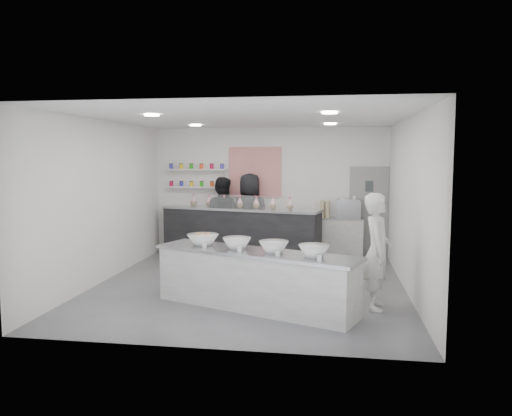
{
  "coord_description": "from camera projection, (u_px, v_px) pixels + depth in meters",
  "views": [
    {
      "loc": [
        1.44,
        -8.69,
        2.32
      ],
      "look_at": [
        0.07,
        0.4,
        1.38
      ],
      "focal_mm": 35.0,
      "sensor_mm": 36.0,
      "label": 1
    }
  ],
  "objects": [
    {
      "name": "staff_right",
      "position": [
        250.0,
        215.0,
        11.64
      ],
      "size": [
        1.04,
        0.76,
        1.95
      ],
      "primitive_type": "imported",
      "rotation": [
        0.0,
        0.0,
        2.99
      ],
      "color": "black",
      "rests_on": "floor"
    },
    {
      "name": "back_wall",
      "position": [
        270.0,
        192.0,
        11.8
      ],
      "size": [
        5.5,
        0.0,
        5.5
      ],
      "primitive_type": "plane",
      "rotation": [
        1.57,
        0.0,
        0.0
      ],
      "color": "white",
      "rests_on": "floor"
    },
    {
      "name": "espresso_machine",
      "position": [
        348.0,
        209.0,
        11.34
      ],
      "size": [
        0.54,
        0.37,
        0.41
      ],
      "primitive_type": "cube",
      "color": "#93969E",
      "rests_on": "espresso_ledge"
    },
    {
      "name": "preserve_jars",
      "position": [
        196.0,
        175.0,
        11.9
      ],
      "size": [
        1.45,
        0.1,
        0.56
      ],
      "primitive_type": null,
      "color": "#C40B3D",
      "rests_on": "jar_shelf_lower"
    },
    {
      "name": "label_cards",
      "position": [
        263.0,
        255.0,
        7.06
      ],
      "size": [
        2.01,
        0.04,
        0.07
      ],
      "primitive_type": null,
      "color": "white",
      "rests_on": "prep_counter"
    },
    {
      "name": "jar_shelf_upper",
      "position": [
        197.0,
        169.0,
        11.91
      ],
      "size": [
        1.45,
        0.22,
        0.04
      ],
      "primitive_type": "cube",
      "color": "silver",
      "rests_on": "back_wall"
    },
    {
      "name": "downlight_2",
      "position": [
        196.0,
        125.0,
        10.48
      ],
      "size": [
        0.24,
        0.24,
        0.02
      ],
      "primitive_type": "cylinder",
      "color": "white",
      "rests_on": "ceiling"
    },
    {
      "name": "back_bar",
      "position": [
        240.0,
        233.0,
        11.46
      ],
      "size": [
        3.81,
        1.53,
        1.16
      ],
      "primitive_type": "cube",
      "rotation": [
        0.0,
        0.0,
        -0.23
      ],
      "color": "black",
      "rests_on": "floor"
    },
    {
      "name": "pattern_panel",
      "position": [
        255.0,
        173.0,
        11.78
      ],
      "size": [
        1.25,
        0.03,
        1.2
      ],
      "primitive_type": "cube",
      "color": "red",
      "rests_on": "back_wall"
    },
    {
      "name": "woman_prep",
      "position": [
        377.0,
        251.0,
        7.58
      ],
      "size": [
        0.49,
        0.69,
        1.78
      ],
      "primitive_type": "imported",
      "rotation": [
        0.0,
        0.0,
        1.46
      ],
      "color": "silver",
      "rests_on": "floor"
    },
    {
      "name": "downlight_1",
      "position": [
        330.0,
        113.0,
        7.5
      ],
      "size": [
        0.24,
        0.24,
        0.02
      ],
      "primitive_type": "cylinder",
      "color": "white",
      "rests_on": "ceiling"
    },
    {
      "name": "prep_bowls",
      "position": [
        255.0,
        245.0,
        7.58
      ],
      "size": [
        2.43,
        1.38,
        0.18
      ],
      "primitive_type": null,
      "rotation": [
        0.0,
        0.0,
        -0.37
      ],
      "color": "white",
      "rests_on": "prep_counter"
    },
    {
      "name": "ceiling",
      "position": [
        249.0,
        118.0,
        8.69
      ],
      "size": [
        6.0,
        6.0,
        0.0
      ],
      "primitive_type": "plane",
      "rotation": [
        3.14,
        0.0,
        0.0
      ],
      "color": "white",
      "rests_on": "floor"
    },
    {
      "name": "jar_shelf_lower",
      "position": [
        197.0,
        187.0,
        11.95
      ],
      "size": [
        1.45,
        0.22,
        0.04
      ],
      "primitive_type": "cube",
      "color": "silver",
      "rests_on": "back_wall"
    },
    {
      "name": "cookie_bags",
      "position": [
        240.0,
        202.0,
        11.39
      ],
      "size": [
        2.53,
        0.74,
        0.28
      ],
      "primitive_type": null,
      "rotation": [
        0.0,
        0.0,
        -0.23
      ],
      "color": "pink",
      "rests_on": "back_bar"
    },
    {
      "name": "cup_stacks",
      "position": [
        325.0,
        209.0,
        11.43
      ],
      "size": [
        0.28,
        0.24,
        0.38
      ],
      "primitive_type": null,
      "color": "beige",
      "rests_on": "espresso_ledge"
    },
    {
      "name": "right_wall",
      "position": [
        409.0,
        206.0,
        8.44
      ],
      "size": [
        0.0,
        6.0,
        6.0
      ],
      "primitive_type": "plane",
      "rotation": [
        1.57,
        0.0,
        -1.57
      ],
      "color": "white",
      "rests_on": "floor"
    },
    {
      "name": "staff_left",
      "position": [
        221.0,
        216.0,
        11.74
      ],
      "size": [
        0.98,
        0.8,
        1.85
      ],
      "primitive_type": "imported",
      "rotation": [
        0.0,
        0.0,
        3.02
      ],
      "color": "black",
      "rests_on": "floor"
    },
    {
      "name": "left_wall",
      "position": [
        103.0,
        201.0,
        9.26
      ],
      "size": [
        0.0,
        6.0,
        6.0
      ],
      "primitive_type": "plane",
      "rotation": [
        1.57,
        0.0,
        1.57
      ],
      "color": "white",
      "rests_on": "floor"
    },
    {
      "name": "back_door",
      "position": [
        369.0,
        212.0,
        11.47
      ],
      "size": [
        0.88,
        0.04,
        2.1
      ],
      "primitive_type": "cube",
      "color": "gray",
      "rests_on": "floor"
    },
    {
      "name": "espresso_ledge",
      "position": [
        335.0,
        238.0,
        11.46
      ],
      "size": [
        1.26,
        0.4,
        0.93
      ],
      "primitive_type": "cube",
      "color": "#B1B0AC",
      "rests_on": "floor"
    },
    {
      "name": "downlight_0",
      "position": [
        152.0,
        115.0,
        7.92
      ],
      "size": [
        0.24,
        0.24,
        0.02
      ],
      "primitive_type": "cylinder",
      "color": "white",
      "rests_on": "ceiling"
    },
    {
      "name": "floor",
      "position": [
        249.0,
        286.0,
        9.0
      ],
      "size": [
        6.0,
        6.0,
        0.0
      ],
      "primitive_type": "plane",
      "color": "#515156",
      "rests_on": "ground"
    },
    {
      "name": "prep_counter",
      "position": [
        255.0,
        280.0,
        7.64
      ],
      "size": [
        3.33,
        1.89,
        0.9
      ],
      "primitive_type": "cube",
      "rotation": [
        0.0,
        0.0,
        -0.37
      ],
      "color": "#B1B0AC",
      "rests_on": "floor"
    },
    {
      "name": "sneeze_guard",
      "position": [
        234.0,
        202.0,
        11.08
      ],
      "size": [
        3.6,
        0.86,
        0.32
      ],
      "primitive_type": "cube",
      "rotation": [
        0.0,
        0.0,
        -0.23
      ],
      "color": "white",
      "rests_on": "back_bar"
    },
    {
      "name": "downlight_3",
      "position": [
        330.0,
        124.0,
        10.06
      ],
      "size": [
        0.24,
        0.24,
        0.02
      ],
      "primitive_type": "cylinder",
      "color": "white",
      "rests_on": "ceiling"
    }
  ]
}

